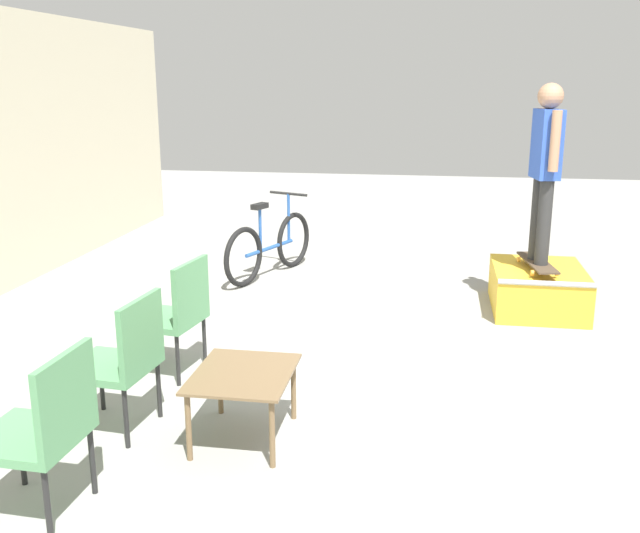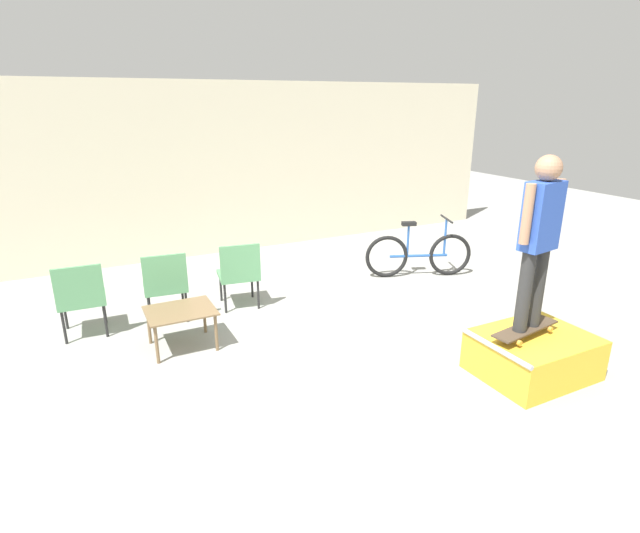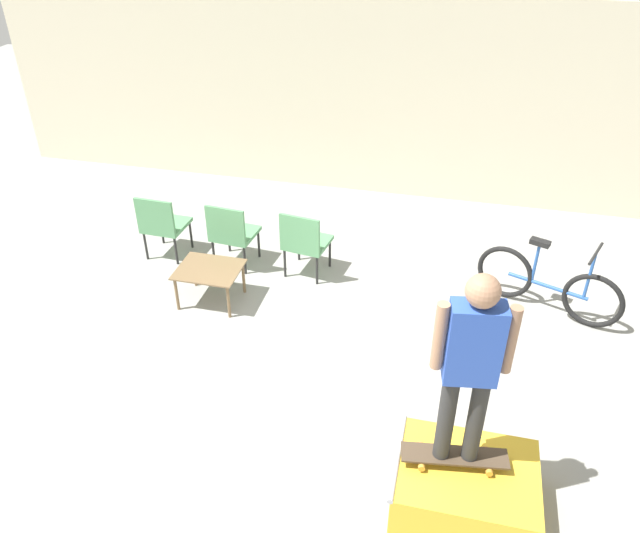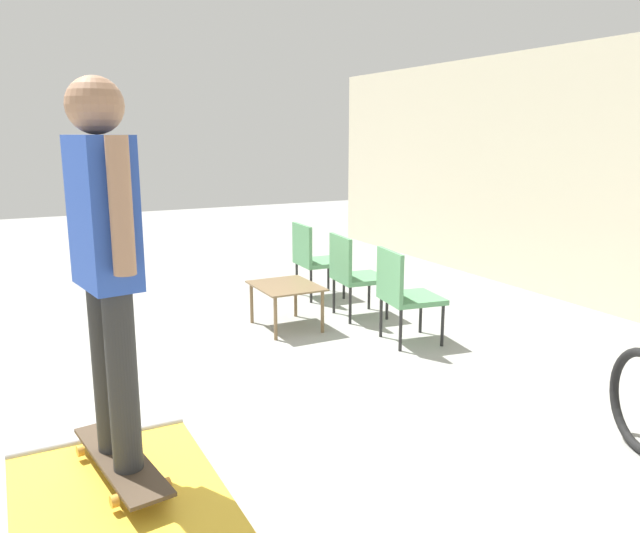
# 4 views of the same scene
# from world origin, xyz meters

# --- Properties ---
(ground_plane) EXTENTS (24.00, 24.00, 0.00)m
(ground_plane) POSITION_xyz_m (0.00, 0.00, 0.00)
(ground_plane) COLOR gray
(house_wall_back) EXTENTS (12.00, 0.06, 3.00)m
(house_wall_back) POSITION_xyz_m (0.00, 4.83, 1.50)
(house_wall_back) COLOR beige
(house_wall_back) RESTS_ON ground_plane
(skate_ramp_box) EXTENTS (1.14, 0.88, 0.45)m
(skate_ramp_box) POSITION_xyz_m (1.74, -0.83, 0.22)
(skate_ramp_box) COLOR gold
(skate_ramp_box) RESTS_ON ground_plane
(skateboard_on_ramp) EXTENTS (0.86, 0.34, 0.07)m
(skateboard_on_ramp) POSITION_xyz_m (1.62, -0.79, 0.51)
(skateboard_on_ramp) COLOR #473828
(skateboard_on_ramp) RESTS_ON skate_ramp_box
(person_skater) EXTENTS (0.56, 0.26, 1.70)m
(person_skater) POSITION_xyz_m (1.62, -0.79, 1.52)
(person_skater) COLOR #2D2D2D
(person_skater) RESTS_ON skateboard_on_ramp
(coffee_table) EXTENTS (0.74, 0.62, 0.46)m
(coffee_table) POSITION_xyz_m (-1.33, 1.38, 0.40)
(coffee_table) COLOR brown
(coffee_table) RESTS_ON ground_plane
(patio_chair_left) EXTENTS (0.54, 0.54, 0.92)m
(patio_chair_left) POSITION_xyz_m (-2.30, 2.18, 0.52)
(patio_chair_left) COLOR black
(patio_chair_left) RESTS_ON ground_plane
(patio_chair_center) EXTENTS (0.57, 0.57, 0.92)m
(patio_chair_center) POSITION_xyz_m (-1.34, 2.18, 0.52)
(patio_chair_center) COLOR black
(patio_chair_center) RESTS_ON ground_plane
(patio_chair_right) EXTENTS (0.59, 0.59, 0.92)m
(patio_chair_right) POSITION_xyz_m (-0.38, 2.18, 0.52)
(patio_chair_right) COLOR black
(patio_chair_right) RESTS_ON ground_plane
(bicycle) EXTENTS (1.61, 0.74, 0.94)m
(bicycle) POSITION_xyz_m (2.54, 2.12, 0.36)
(bicycle) COLOR black
(bicycle) RESTS_ON ground_plane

